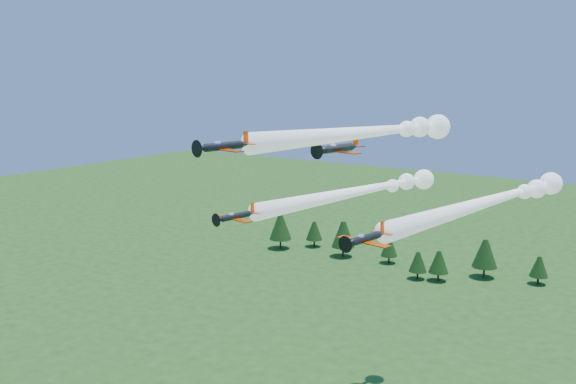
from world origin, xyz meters
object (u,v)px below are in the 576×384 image
Objects in this scene: plane_lead at (375,131)px; plane_right at (495,199)px; plane_left at (365,190)px; plane_slot at (337,148)px.

plane_right is (12.44, 13.90, -10.19)m from plane_lead.
plane_lead is at bearing -48.33° from plane_left.
plane_left is at bearing 118.37° from plane_slot.
plane_right is at bearing 59.64° from plane_lead.
plane_right is at bearing 61.59° from plane_slot.
plane_left is 24.01m from plane_slot.
plane_lead is 21.26m from plane_right.
plane_slot is (-15.23, -19.14, 8.20)m from plane_right.
plane_right is 6.49× the size of plane_slot.
plane_lead is 6.26m from plane_slot.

